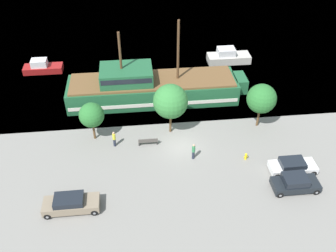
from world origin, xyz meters
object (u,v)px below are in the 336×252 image
Objects in this scene: pirate_ship at (151,87)px; fire_hydrant at (246,156)px; parked_car_curb_front at (293,166)px; pedestrian_walking_near at (193,151)px; parked_car_curb_mid at (295,183)px; pedestrian_walking_far at (114,139)px; bench_promenade_east at (148,141)px; parked_car_curb_rear at (71,204)px; moored_boat_dockside at (42,67)px; moored_boat_outer at (228,57)px.

fire_hydrant is at bearing -53.95° from pirate_ship.
pedestrian_walking_near reaches higher than parked_car_curb_front.
parked_car_curb_mid is 17.90m from pedestrian_walking_far.
pirate_ship is 8.64m from bench_promenade_east.
bench_promenade_east is (-13.31, 5.33, -0.23)m from parked_car_curb_front.
pedestrian_walking_far is (-16.74, 5.53, 0.25)m from parked_car_curb_front.
pedestrian_walking_near is at bearing 24.87° from parked_car_curb_rear.
parked_car_curb_front reaches higher than fire_hydrant.
parked_car_curb_mid is 2.30× the size of pedestrian_walking_far.
pedestrian_walking_far is at bearing 176.65° from bench_promenade_east.
pedestrian_walking_near is (11.33, 5.25, 0.20)m from parked_car_curb_rear.
moored_boat_outer is (25.57, 0.10, 0.11)m from moored_boat_dockside.
parked_car_curb_mid is at bearing -53.51° from pirate_ship.
bench_promenade_east is at bearing 149.49° from pedestrian_walking_near.
moored_boat_dockside is 25.57m from moored_boat_outer.
pedestrian_walking_near is (-8.43, 4.98, 0.20)m from parked_car_curb_mid.
moored_boat_dockside is 30.19m from fire_hydrant.
parked_car_curb_rear is at bearing -75.85° from moored_boat_dockside.
parked_car_curb_rear is 6.17× the size of fire_hydrant.
pirate_ship is 16.35m from moored_boat_dockside.
moored_boat_outer is at bearing 53.75° from bench_promenade_east.
pirate_ship is 11.79× the size of pedestrian_walking_near.
pedestrian_walking_near reaches higher than parked_car_curb_mid.
parked_car_curb_rear is 10.50m from bench_promenade_east.
pirate_ship is at bearing 107.23° from pedestrian_walking_near.
pedestrian_walking_near reaches higher than fire_hydrant.
pedestrian_walking_far is (-16.16, 7.71, 0.20)m from parked_car_curb_mid.
parked_car_curb_front is 2.26m from parked_car_curb_mid.
parked_car_curb_front is at bearing 74.94° from parked_car_curb_mid.
pirate_ship is 14.21m from moored_boat_outer.
parked_car_curb_mid is at bearing -52.34° from fire_hydrant.
fire_hydrant is 0.42× the size of pedestrian_walking_near.
parked_car_curb_mid reaches higher than parked_car_curb_rear.
moored_boat_outer is at bearing 92.49° from parked_car_curb_front.
moored_boat_outer is 20.89m from bench_promenade_east.
pirate_ship reaches higher than pedestrian_walking_far.
parked_car_curb_mid is 5.43m from fire_hydrant.
pedestrian_walking_near is at bearing -72.77° from pirate_ship.
pedestrian_walking_far is at bearing 160.52° from pedestrian_walking_near.
fire_hydrant is at bearing 151.62° from parked_car_curb_front.
parked_car_curb_mid is (-0.59, -2.18, 0.05)m from parked_car_curb_front.
moored_boat_outer reaches higher than fire_hydrant.
fire_hydrant is at bearing -18.90° from bench_promenade_east.
pedestrian_walking_near is (4.30, -2.53, 0.47)m from bench_promenade_east.
pedestrian_walking_far is (3.60, 7.99, 0.20)m from parked_car_curb_rear.
parked_car_curb_rear is at bearing -155.13° from pedestrian_walking_near.
pirate_ship reaches higher than fire_hydrant.
moored_boat_outer is 1.36× the size of parked_car_curb_front.
bench_promenade_east is at bearing 161.10° from fire_hydrant.
bench_promenade_east is at bearing 158.18° from parked_car_curb_front.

